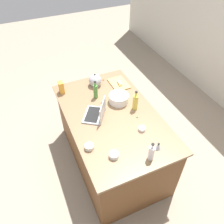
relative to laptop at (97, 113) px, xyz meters
name	(u,v)px	position (x,y,z in m)	size (l,w,h in m)	color
ground_plane	(112,159)	(0.06, 0.18, -0.95)	(12.00, 12.00, 0.00)	gray
island_counter	(112,139)	(0.06, 0.18, -0.50)	(1.75, 1.07, 0.90)	brown
laptop	(97,113)	(0.00, 0.00, 0.00)	(0.38, 0.36, 0.22)	#B7B7BC
mixing_bowl_large	(119,98)	(-0.13, 0.36, 0.01)	(0.26, 0.26, 0.11)	white
bottle_oil	(135,102)	(0.07, 0.49, 0.06)	(0.07, 0.07, 0.27)	#DBC64C
bottle_vinegar	(151,153)	(0.80, 0.27, 0.05)	(0.06, 0.06, 0.23)	white
bottle_olive	(96,91)	(-0.34, 0.12, 0.06)	(0.06, 0.06, 0.26)	#4C8C38
kettle	(95,81)	(-0.59, 0.21, 0.03)	(0.21, 0.18, 0.20)	#ADADB2
cutting_board	(119,84)	(-0.48, 0.52, -0.04)	(0.32, 0.22, 0.02)	tan
butter_stick_left	(120,83)	(-0.45, 0.52, -0.01)	(0.11, 0.04, 0.04)	#F4E58C
ramekin_small	(114,155)	(0.63, -0.06, -0.02)	(0.10, 0.10, 0.05)	white
ramekin_medium	(142,129)	(0.43, 0.39, -0.03)	(0.08, 0.08, 0.04)	white
ramekin_wide	(89,147)	(0.43, -0.25, -0.02)	(0.10, 0.10, 0.05)	beige
kitchen_timer	(158,146)	(0.72, 0.41, -0.01)	(0.07, 0.07, 0.08)	#B2B2B7
candy_bag	(61,87)	(-0.62, -0.26, 0.04)	(0.09, 0.06, 0.17)	gold
candy_0	(137,117)	(0.22, 0.44, -0.04)	(0.02, 0.02, 0.02)	green
candy_1	(102,103)	(-0.20, 0.14, -0.04)	(0.02, 0.02, 0.02)	orange
candy_2	(103,80)	(-0.66, 0.36, -0.04)	(0.02, 0.02, 0.02)	orange
candy_3	(98,123)	(0.13, -0.03, -0.04)	(0.01, 0.01, 0.01)	orange
candy_4	(89,109)	(-0.15, -0.05, -0.04)	(0.02, 0.02, 0.02)	#CC3399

